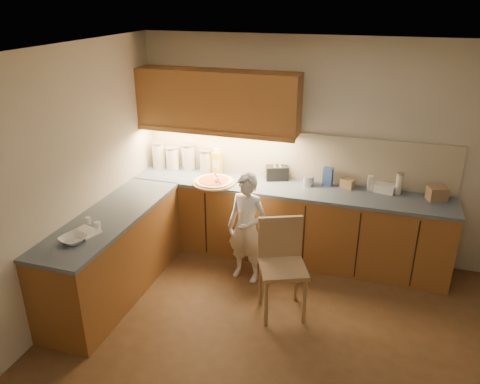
{
  "coord_description": "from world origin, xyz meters",
  "views": [
    {
      "loc": [
        0.63,
        -3.29,
        3.02
      ],
      "look_at": [
        -0.8,
        1.2,
        1.0
      ],
      "focal_mm": 35.0,
      "sensor_mm": 36.0,
      "label": 1
    }
  ],
  "objects": [
    {
      "name": "spice_jar_b",
      "position": [
        -1.88,
        0.1,
        0.96
      ],
      "size": [
        0.06,
        0.06,
        0.08
      ],
      "primitive_type": "cylinder",
      "rotation": [
        0.0,
        0.0,
        0.05
      ],
      "color": "white",
      "rests_on": "l_counter"
    },
    {
      "name": "wooden_chair",
      "position": [
        -0.19,
        0.65,
        0.57
      ],
      "size": [
        0.58,
        0.58,
        0.99
      ],
      "rotation": [
        0.0,
        0.0,
        0.41
      ],
      "color": "tan",
      "rests_on": "ground"
    },
    {
      "name": "child",
      "position": [
        -0.68,
        1.08,
        0.63
      ],
      "size": [
        0.51,
        0.39,
        1.26
      ],
      "primitive_type": "imported",
      "rotation": [
        0.0,
        0.0,
        -0.2
      ],
      "color": "white",
      "rests_on": "ground"
    },
    {
      "name": "backsplash",
      "position": [
        -0.38,
        1.99,
        1.21
      ],
      "size": [
        3.75,
        0.02,
        0.58
      ],
      "primitive_type": "cube",
      "color": "beige",
      "rests_on": "l_counter"
    },
    {
      "name": "white_bottle",
      "position": [
        0.55,
        1.88,
        1.01
      ],
      "size": [
        0.07,
        0.07,
        0.18
      ],
      "primitive_type": "cube",
      "rotation": [
        0.0,
        0.0,
        0.18
      ],
      "color": "white",
      "rests_on": "l_counter"
    },
    {
      "name": "mixing_bowl",
      "position": [
        -1.95,
        -0.19,
        0.95
      ],
      "size": [
        0.28,
        0.28,
        0.06
      ],
      "primitive_type": "imported",
      "rotation": [
        0.0,
        0.0,
        -0.26
      ],
      "color": "white",
      "rests_on": "l_counter"
    },
    {
      "name": "upper_cabinets",
      "position": [
        -1.27,
        1.82,
        1.85
      ],
      "size": [
        1.95,
        0.36,
        0.73
      ],
      "color": "#965E2B",
      "rests_on": "ground"
    },
    {
      "name": "canister_a",
      "position": [
        -2.1,
        1.84,
        1.09
      ],
      "size": [
        0.17,
        0.17,
        0.34
      ],
      "rotation": [
        0.0,
        0.0,
        0.04
      ],
      "color": "silver",
      "rests_on": "l_counter"
    },
    {
      "name": "dough_cloth",
      "position": [
        -1.95,
        -0.01,
        0.93
      ],
      "size": [
        0.3,
        0.26,
        0.02
      ],
      "primitive_type": "cube",
      "rotation": [
        0.0,
        0.0,
        -0.26
      ],
      "color": "white",
      "rests_on": "l_counter"
    },
    {
      "name": "canister_d",
      "position": [
        -1.46,
        1.89,
        1.06
      ],
      "size": [
        0.18,
        0.18,
        0.29
      ],
      "rotation": [
        0.0,
        0.0,
        0.21
      ],
      "color": "beige",
      "rests_on": "l_counter"
    },
    {
      "name": "room",
      "position": [
        0.0,
        0.0,
        1.68
      ],
      "size": [
        4.54,
        4.5,
        2.62
      ],
      "color": "#52351C",
      "rests_on": "ground"
    },
    {
      "name": "pizza_on_board",
      "position": [
        -1.23,
        1.53,
        0.94
      ],
      "size": [
        0.51,
        0.51,
        0.21
      ],
      "rotation": [
        0.0,
        0.0,
        -0.42
      ],
      "color": "tan",
      "rests_on": "l_counter"
    },
    {
      "name": "flat_pack",
      "position": [
        0.71,
        1.88,
        0.96
      ],
      "size": [
        0.25,
        0.2,
        0.09
      ],
      "primitive_type": "cube",
      "rotation": [
        0.0,
        0.0,
        -0.21
      ],
      "color": "silver",
      "rests_on": "l_counter"
    },
    {
      "name": "canister_c",
      "position": [
        -1.71,
        1.9,
        1.09
      ],
      "size": [
        0.18,
        0.18,
        0.33
      ],
      "rotation": [
        0.0,
        0.0,
        0.24
      ],
      "color": "beige",
      "rests_on": "l_counter"
    },
    {
      "name": "steel_pot",
      "position": [
        -0.16,
        1.82,
        0.98
      ],
      "size": [
        0.15,
        0.15,
        0.12
      ],
      "color": "silver",
      "rests_on": "l_counter"
    },
    {
      "name": "toaster",
      "position": [
        -0.55,
        1.89,
        1.01
      ],
      "size": [
        0.3,
        0.23,
        0.17
      ],
      "rotation": [
        0.0,
        0.0,
        0.35
      ],
      "color": "black",
      "rests_on": "l_counter"
    },
    {
      "name": "canister_b",
      "position": [
        -1.91,
        1.84,
        1.07
      ],
      "size": [
        0.17,
        0.17,
        0.29
      ],
      "rotation": [
        0.0,
        0.0,
        0.16
      ],
      "color": "white",
      "rests_on": "l_counter"
    },
    {
      "name": "card_box_a",
      "position": [
        0.3,
        1.88,
        0.97
      ],
      "size": [
        0.18,
        0.16,
        0.11
      ],
      "primitive_type": "cube",
      "rotation": [
        0.0,
        0.0,
        -0.37
      ],
      "color": "tan",
      "rests_on": "l_counter"
    },
    {
      "name": "tall_jar",
      "position": [
        0.86,
        1.87,
        1.05
      ],
      "size": [
        0.08,
        0.08,
        0.25
      ],
      "rotation": [
        0.0,
        0.0,
        0.22
      ],
      "color": "silver",
      "rests_on": "l_counter"
    },
    {
      "name": "oil_jug",
      "position": [
        -1.31,
        1.85,
        1.07
      ],
      "size": [
        0.13,
        0.11,
        0.33
      ],
      "rotation": [
        0.0,
        0.0,
        -0.35
      ],
      "color": "gold",
      "rests_on": "l_counter"
    },
    {
      "name": "spice_jar_a",
      "position": [
        -2.04,
        0.17,
        0.96
      ],
      "size": [
        0.05,
        0.05,
        0.07
      ],
      "primitive_type": "cylinder",
      "rotation": [
        0.0,
        0.0,
        0.02
      ],
      "color": "silver",
      "rests_on": "l_counter"
    },
    {
      "name": "l_counter",
      "position": [
        -0.92,
        1.25,
        0.46
      ],
      "size": [
        3.77,
        2.62,
        0.92
      ],
      "color": "#965E2B",
      "rests_on": "ground"
    },
    {
      "name": "blue_box",
      "position": [
        0.06,
        1.89,
        1.03
      ],
      "size": [
        0.12,
        0.09,
        0.22
      ],
      "primitive_type": "cube",
      "rotation": [
        0.0,
        0.0,
        -0.15
      ],
      "color": "#34539E",
      "rests_on": "l_counter"
    },
    {
      "name": "card_box_b",
      "position": [
        1.26,
        1.82,
        1.0
      ],
      "size": [
        0.24,
        0.21,
        0.15
      ],
      "primitive_type": "cube",
      "rotation": [
        0.0,
        0.0,
        0.36
      ],
      "color": "#9C7754",
      "rests_on": "l_counter"
    }
  ]
}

